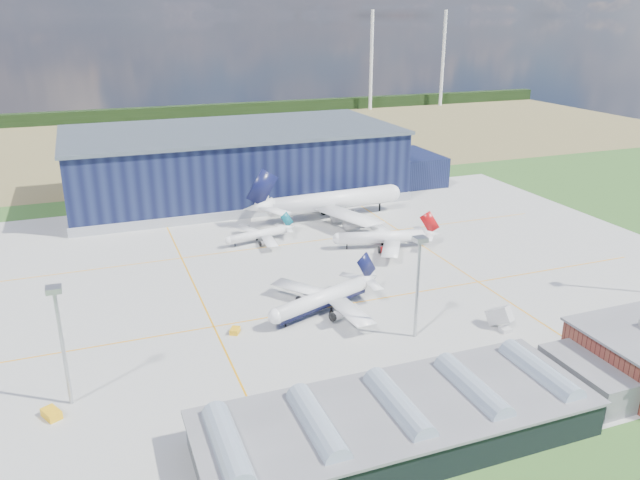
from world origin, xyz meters
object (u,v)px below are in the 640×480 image
(light_mast_center, at_px, (418,271))
(gse_tug_b, at_px, (235,331))
(hangar, at_px, (240,166))
(airliner_navy, at_px, (321,291))
(car_a, at_px, (397,390))
(gse_tug_a, at_px, (51,414))
(car_b, at_px, (350,401))
(airliner_widebody, at_px, (333,191))
(airliner_regional, at_px, (257,230))
(airstair, at_px, (499,320))
(light_mast_west, at_px, (60,327))
(airliner_red, at_px, (382,231))
(gse_cart_a, at_px, (371,275))
(gse_cart_b, at_px, (244,226))

(light_mast_center, bearing_deg, gse_tug_b, 157.01)
(hangar, relative_size, airliner_navy, 4.25)
(gse_tug_b, xyz_separation_m, car_a, (22.59, -33.37, 0.06))
(gse_tug_a, height_order, car_b, gse_tug_a)
(airliner_widebody, distance_m, airliner_regional, 35.15)
(airliner_widebody, relative_size, gse_tug_b, 21.13)
(car_a, xyz_separation_m, car_b, (-9.52, 0.00, -0.13))
(gse_tug_b, bearing_deg, airliner_navy, 35.72)
(airstair, distance_m, car_b, 45.48)
(airliner_navy, height_order, car_b, airliner_navy)
(car_a, bearing_deg, car_b, 113.21)
(car_a, bearing_deg, hangar, 20.63)
(light_mast_west, relative_size, light_mast_center, 1.00)
(car_b, bearing_deg, airliner_navy, -9.15)
(airliner_navy, height_order, gse_tug_a, airliner_navy)
(gse_tug_b, bearing_deg, airliner_regional, 98.36)
(airliner_red, bearing_deg, gse_cart_a, 71.86)
(gse_tug_a, xyz_separation_m, gse_cart_a, (78.14, 35.93, -0.06))
(airliner_regional, bearing_deg, gse_tug_a, 40.10)
(light_mast_center, height_order, airliner_widebody, light_mast_center)
(light_mast_center, bearing_deg, airliner_widebody, 79.79)
(gse_tug_b, xyz_separation_m, gse_cart_a, (41.15, 17.29, 0.12))
(airliner_regional, height_order, gse_cart_a, airliner_regional)
(airliner_navy, distance_m, airstair, 40.59)
(airliner_red, height_order, airliner_widebody, airliner_widebody)
(airliner_navy, distance_m, gse_tug_a, 62.24)
(airstair, height_order, car_b, airstair)
(gse_tug_b, height_order, airstair, airstair)
(airliner_regional, bearing_deg, hangar, -111.04)
(airliner_widebody, xyz_separation_m, gse_cart_b, (-31.73, -0.14, -8.90))
(light_mast_west, bearing_deg, airliner_regional, 52.35)
(light_mast_west, bearing_deg, car_b, -21.02)
(airliner_widebody, bearing_deg, gse_cart_a, -104.34)
(car_a, bearing_deg, light_mast_center, -13.95)
(car_a, distance_m, car_b, 9.53)
(hangar, distance_m, gse_tug_a, 144.50)
(gse_tug_b, bearing_deg, gse_cart_b, 102.78)
(airliner_regional, relative_size, gse_tug_b, 8.76)
(gse_cart_a, bearing_deg, light_mast_west, -142.72)
(airliner_regional, distance_m, gse_tug_b, 58.35)
(airliner_red, distance_m, car_b, 81.06)
(airliner_navy, distance_m, airliner_regional, 52.04)
(gse_cart_b, xyz_separation_m, airstair, (36.12, -87.69, 1.15))
(airliner_red, bearing_deg, airliner_navy, 61.15)
(light_mast_west, height_order, airliner_regional, light_mast_west)
(airliner_widebody, bearing_deg, airliner_red, -89.47)
(gse_cart_a, height_order, car_b, gse_cart_a)
(gse_tug_a, distance_m, airstair, 92.92)
(light_mast_west, bearing_deg, airliner_navy, 18.10)
(hangar, height_order, light_mast_west, hangar)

